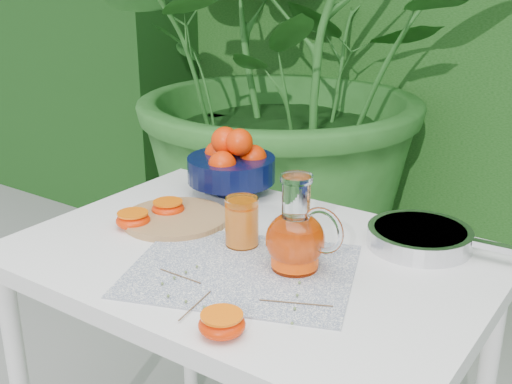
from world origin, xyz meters
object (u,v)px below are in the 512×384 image
Objects in this scene: white_table at (251,286)px; saute_pan at (421,237)px; juice_pitcher at (296,237)px; fruit_bowl at (232,163)px; cutting_board at (176,218)px.

saute_pan is at bearing 38.91° from white_table.
white_table is 2.50× the size of saute_pan.
white_table is 0.20m from juice_pitcher.
juice_pitcher is at bearing -123.70° from saute_pan.
fruit_bowl is 1.40× the size of juice_pitcher.
saute_pan is (0.54, -0.03, -0.06)m from fruit_bowl.
saute_pan is (0.29, 0.23, 0.10)m from white_table.
juice_pitcher is at bearing -37.50° from fruit_bowl.
cutting_board is 0.62× the size of saute_pan.
juice_pitcher is at bearing -7.72° from white_table.
juice_pitcher is (0.12, -0.02, 0.15)m from white_table.
cutting_board is 0.24m from fruit_bowl.
white_table is 0.40m from fruit_bowl.
white_table is at bearing -47.18° from fruit_bowl.
white_table is at bearing -8.09° from cutting_board.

